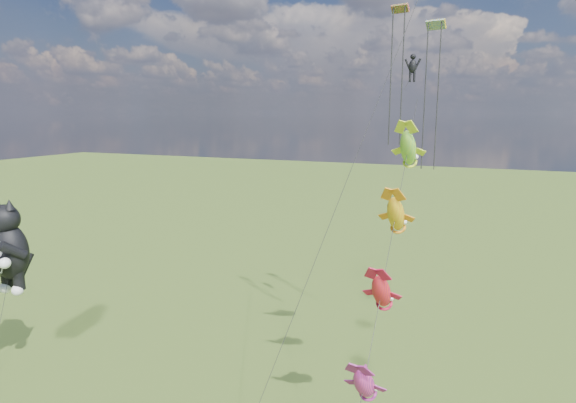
% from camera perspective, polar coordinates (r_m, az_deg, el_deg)
% --- Properties ---
extents(cat_kite_rig, '(2.83, 4.31, 12.16)m').
position_cam_1_polar(cat_kite_rig, '(35.11, -30.55, -4.75)').
color(cat_kite_rig, brown).
rests_on(cat_kite_rig, ground).
extents(fish_windsock_rig, '(1.07, 15.97, 18.23)m').
position_cam_1_polar(fish_windsock_rig, '(25.66, 11.86, -5.88)').
color(fish_windsock_rig, brown).
rests_on(fish_windsock_rig, ground).
extents(parafoil_rig, '(7.60, 16.39, 27.95)m').
position_cam_1_polar(parafoil_rig, '(32.49, 14.37, 14.84)').
color(parafoil_rig, brown).
rests_on(parafoil_rig, ground).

